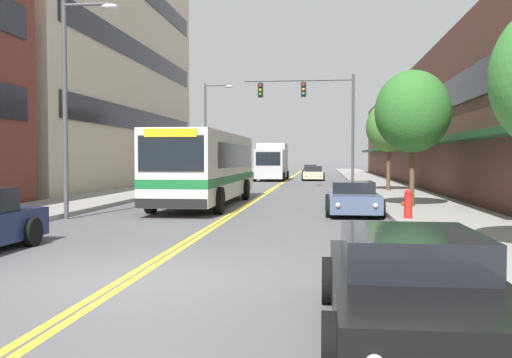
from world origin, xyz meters
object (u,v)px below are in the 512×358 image
at_px(street_lamp_left_far, 209,125).
at_px(car_slate_blue_parked_right_mid, 353,198).
at_px(fire_hydrant, 408,204).
at_px(city_bus, 207,165).
at_px(traffic_signal_mast, 317,108).
at_px(car_black_parked_right_foreground, 412,287).
at_px(car_charcoal_moving_second, 311,170).
at_px(street_lamp_left_near, 72,90).
at_px(car_champagne_moving_lead, 313,174).
at_px(car_red_parked_left_mid, 205,180).
at_px(box_truck, 272,162).
at_px(street_tree_right_far, 389,127).
at_px(street_tree_right_mid, 413,112).

bearing_deg(street_lamp_left_far, car_slate_blue_parked_right_mid, -64.74).
xyz_separation_m(street_lamp_left_far, fire_hydrant, (10.95, -23.01, -3.85)).
distance_m(city_bus, traffic_signal_mast, 13.77).
height_order(car_black_parked_right_foreground, street_lamp_left_far, street_lamp_left_far).
height_order(car_charcoal_moving_second, fire_hydrant, car_charcoal_moving_second).
bearing_deg(street_lamp_left_near, car_champagne_moving_lead, 77.71).
bearing_deg(car_red_parked_left_mid, street_lamp_left_far, 97.92).
bearing_deg(box_truck, fire_hydrant, -77.74).
xyz_separation_m(car_slate_blue_parked_right_mid, fire_hydrant, (1.55, -3.08, 0.06)).
distance_m(car_red_parked_left_mid, car_champagne_moving_lead, 17.32).
bearing_deg(street_lamp_left_near, city_bus, 63.07).
relative_size(car_slate_blue_parked_right_mid, traffic_signal_mast, 0.65).
distance_m(car_charcoal_moving_second, box_truck, 17.68).
bearing_deg(street_tree_right_far, car_charcoal_moving_second, 98.47).
distance_m(car_charcoal_moving_second, street_lamp_left_near, 51.40).
xyz_separation_m(street_tree_right_far, fire_hydrant, (-1.14, -15.56, -3.21)).
relative_size(car_champagne_moving_lead, street_lamp_left_far, 0.65).
bearing_deg(street_tree_right_far, city_bus, -134.14).
height_order(car_charcoal_moving_second, street_tree_right_mid, street_tree_right_mid).
height_order(car_red_parked_left_mid, street_lamp_left_far, street_lamp_left_far).
xyz_separation_m(street_tree_right_mid, street_tree_right_far, (0.34, 11.03, -0.02)).
height_order(car_champagne_moving_lead, street_lamp_left_near, street_lamp_left_near).
bearing_deg(car_slate_blue_parked_right_mid, traffic_signal_mast, 95.41).
height_order(car_charcoal_moving_second, box_truck, box_truck).
bearing_deg(car_champagne_moving_lead, fire_hydrant, -84.18).
height_order(car_black_parked_right_foreground, street_tree_right_mid, street_tree_right_mid).
height_order(traffic_signal_mast, street_tree_right_far, traffic_signal_mast).
xyz_separation_m(car_black_parked_right_foreground, car_charcoal_moving_second, (-2.48, 62.36, -0.00)).
xyz_separation_m(street_lamp_left_near, street_tree_right_far, (12.12, 15.54, -0.50)).
xyz_separation_m(car_slate_blue_parked_right_mid, street_lamp_left_far, (-9.41, 19.94, 3.91)).
bearing_deg(car_champagne_moving_lead, car_black_parked_right_foreground, -87.67).
xyz_separation_m(street_lamp_left_near, fire_hydrant, (10.98, -0.02, -3.71)).
height_order(city_bus, street_tree_right_far, street_tree_right_far).
bearing_deg(city_bus, street_lamp_left_near, -116.93).
xyz_separation_m(car_slate_blue_parked_right_mid, street_lamp_left_near, (-9.43, -3.06, 3.77)).
bearing_deg(car_red_parked_left_mid, box_truck, 78.55).
xyz_separation_m(car_champagne_moving_lead, street_tree_right_far, (4.64, -18.78, 3.22)).
bearing_deg(car_champagne_moving_lead, car_charcoal_moving_second, 92.13).
relative_size(car_slate_blue_parked_right_mid, street_lamp_left_far, 0.64).
distance_m(street_lamp_left_near, street_lamp_left_far, 22.99).
relative_size(car_red_parked_left_mid, car_slate_blue_parked_right_mid, 0.86).
bearing_deg(car_charcoal_moving_second, car_black_parked_right_foreground, -87.72).
bearing_deg(traffic_signal_mast, street_lamp_left_near, -112.82).
height_order(street_tree_right_mid, fire_hydrant, street_tree_right_mid).
xyz_separation_m(car_red_parked_left_mid, traffic_signal_mast, (7.27, 0.46, 4.70)).
height_order(box_truck, street_tree_right_mid, street_tree_right_mid).
height_order(car_charcoal_moving_second, traffic_signal_mast, traffic_signal_mast).
xyz_separation_m(car_champagne_moving_lead, street_lamp_left_far, (-7.45, -11.33, 3.86)).
bearing_deg(car_black_parked_right_foreground, car_charcoal_moving_second, 92.28).
distance_m(car_black_parked_right_foreground, car_charcoal_moving_second, 62.41).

